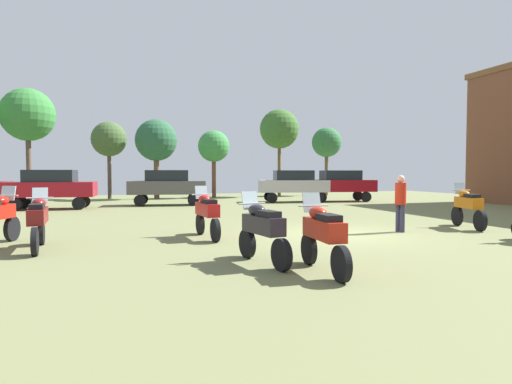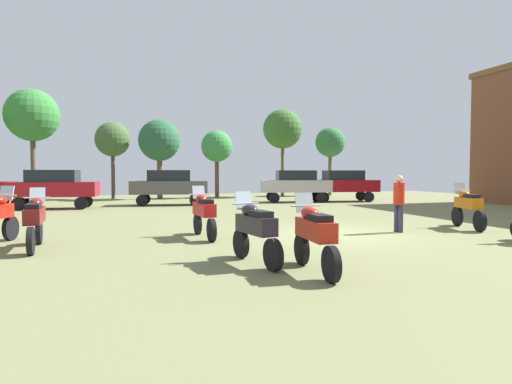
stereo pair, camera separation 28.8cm
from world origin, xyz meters
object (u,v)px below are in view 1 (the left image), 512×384
at_px(motorcycle_2, 207,213).
at_px(tree_8, 109,140).
at_px(car_2, 340,183).
at_px(motorcycle_3, 323,234).
at_px(tree_6, 327,143).
at_px(motorcycle_5, 468,206).
at_px(tree_7, 214,147).
at_px(motorcycle_7, 262,229).
at_px(car_4, 167,185).
at_px(person_1, 401,199).
at_px(car_1, 51,186).
at_px(tree_4, 28,115).
at_px(tree_3, 156,141).
at_px(car_5, 293,184).
at_px(motorcycle_1, 38,220).
at_px(tree_1, 279,129).

height_order(motorcycle_2, tree_8, tree_8).
distance_m(car_2, tree_8, 16.34).
relative_size(motorcycle_3, tree_6, 0.39).
distance_m(motorcycle_5, tree_7, 20.67).
distance_m(motorcycle_2, car_2, 17.13).
distance_m(motorcycle_7, car_4, 16.85).
relative_size(motorcycle_3, person_1, 1.20).
bearing_deg(tree_8, car_1, -108.04).
height_order(motorcycle_3, tree_4, tree_4).
bearing_deg(motorcycle_3, tree_3, 95.88).
bearing_deg(car_2, tree_8, 72.39).
bearing_deg(car_5, tree_8, 69.37).
distance_m(car_1, tree_8, 9.16).
xyz_separation_m(motorcycle_3, car_2, (10.00, 17.80, 0.45)).
relative_size(car_5, tree_3, 0.82).
bearing_deg(car_4, motorcycle_5, -139.26).
height_order(motorcycle_7, tree_7, tree_7).
height_order(motorcycle_1, car_2, car_2).
bearing_deg(car_4, motorcycle_3, -168.35).
xyz_separation_m(motorcycle_7, car_2, (10.85, 16.75, 0.45)).
bearing_deg(tree_7, person_1, -85.17).
relative_size(motorcycle_2, tree_8, 0.41).
height_order(motorcycle_7, car_5, car_5).
height_order(car_1, car_4, same).
xyz_separation_m(car_2, person_1, (-5.23, -13.54, -0.12)).
xyz_separation_m(motorcycle_7, car_4, (-0.16, 16.84, 0.45)).
height_order(motorcycle_3, car_1, car_1).
bearing_deg(person_1, motorcycle_5, 74.33).
bearing_deg(motorcycle_2, person_1, -10.81).
height_order(car_2, tree_4, tree_4).
bearing_deg(tree_8, tree_7, -5.95).
distance_m(car_2, tree_7, 9.89).
bearing_deg(tree_8, tree_1, -2.48).
relative_size(motorcycle_2, tree_7, 0.45).
height_order(motorcycle_7, tree_3, tree_3).
distance_m(car_1, car_2, 16.99).
bearing_deg(tree_8, tree_4, 175.95).
bearing_deg(motorcycle_7, person_1, 19.85).
bearing_deg(car_4, tree_7, -23.81).
height_order(motorcycle_3, tree_8, tree_8).
bearing_deg(tree_4, car_4, -41.90).
height_order(motorcycle_1, tree_4, tree_4).
relative_size(motorcycle_5, person_1, 1.21).
distance_m(motorcycle_2, tree_7, 20.17).
bearing_deg(tree_3, car_4, -88.99).
relative_size(car_5, tree_7, 0.92).
distance_m(car_2, tree_3, 13.07).
relative_size(motorcycle_1, motorcycle_2, 1.03).
relative_size(motorcycle_7, person_1, 1.17).
bearing_deg(motorcycle_7, tree_4, 99.60).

